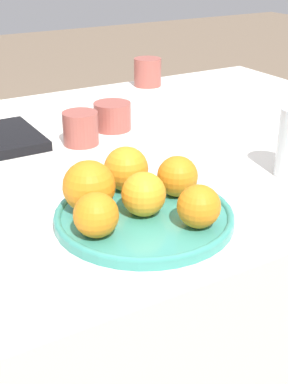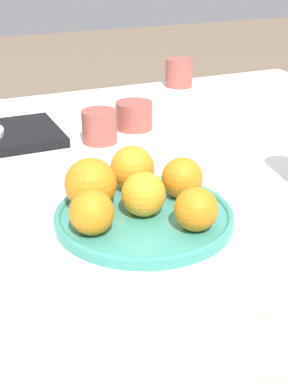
% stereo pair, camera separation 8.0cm
% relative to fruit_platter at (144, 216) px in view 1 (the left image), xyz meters
% --- Properties ---
extents(table, '(1.41, 0.96, 0.73)m').
position_rel_fruit_platter_xyz_m(table, '(0.13, 0.30, -0.38)').
color(table, silver).
rests_on(table, ground_plane).
extents(fruit_platter, '(0.28, 0.28, 0.02)m').
position_rel_fruit_platter_xyz_m(fruit_platter, '(0.00, 0.00, 0.00)').
color(fruit_platter, teal).
rests_on(fruit_platter, table).
extents(orange_0, '(0.07, 0.07, 0.07)m').
position_rel_fruit_platter_xyz_m(orange_0, '(-0.00, -0.00, 0.04)').
color(orange_0, orange).
rests_on(orange_0, fruit_platter).
extents(orange_1, '(0.07, 0.07, 0.07)m').
position_rel_fruit_platter_xyz_m(orange_1, '(0.08, 0.03, 0.04)').
color(orange_1, orange).
rests_on(orange_1, fruit_platter).
extents(orange_2, '(0.06, 0.06, 0.06)m').
position_rel_fruit_platter_xyz_m(orange_2, '(0.05, -0.07, 0.04)').
color(orange_2, orange).
rests_on(orange_2, fruit_platter).
extents(orange_3, '(0.08, 0.08, 0.08)m').
position_rel_fruit_platter_xyz_m(orange_3, '(-0.07, 0.05, 0.04)').
color(orange_3, orange).
rests_on(orange_3, fruit_platter).
extents(orange_4, '(0.07, 0.07, 0.07)m').
position_rel_fruit_platter_xyz_m(orange_4, '(-0.09, -0.02, 0.04)').
color(orange_4, orange).
rests_on(orange_4, fruit_platter).
extents(orange_5, '(0.07, 0.07, 0.07)m').
position_rel_fruit_platter_xyz_m(orange_5, '(0.02, 0.09, 0.04)').
color(orange_5, orange).
rests_on(orange_5, fruit_platter).
extents(cup_0, '(0.08, 0.08, 0.08)m').
position_rel_fruit_platter_xyz_m(cup_0, '(0.43, 0.71, 0.03)').
color(cup_0, '#9E4C42').
rests_on(cup_0, table).
extents(cup_1, '(0.07, 0.07, 0.07)m').
position_rel_fruit_platter_xyz_m(cup_1, '(0.06, 0.36, 0.03)').
color(cup_1, '#9E4C42').
rests_on(cup_1, table).
extents(cup_2, '(0.08, 0.08, 0.06)m').
position_rel_fruit_platter_xyz_m(cup_2, '(0.16, 0.41, 0.02)').
color(cup_2, '#9E4C42').
rests_on(cup_2, table).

